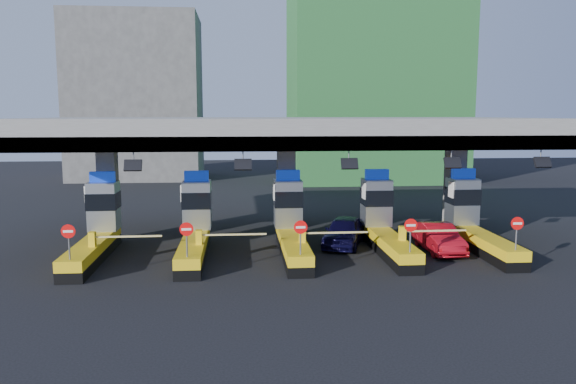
{
  "coord_description": "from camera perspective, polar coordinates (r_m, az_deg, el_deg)",
  "views": [
    {
      "loc": [
        -2.69,
        -28.86,
        7.23
      ],
      "look_at": [
        -0.16,
        0.0,
        3.18
      ],
      "focal_mm": 35.0,
      "sensor_mm": 36.0,
      "label": 1
    }
  ],
  "objects": [
    {
      "name": "toll_lane_center",
      "position": [
        29.83,
        0.26,
        -3.32
      ],
      "size": [
        4.43,
        8.0,
        4.16
      ],
      "color": "black",
      "rests_on": "ground"
    },
    {
      "name": "bg_building_scaffold",
      "position": [
        62.97,
        8.77,
        14.04
      ],
      "size": [
        18.0,
        12.0,
        28.0
      ],
      "primitive_type": "cube",
      "color": "#1E5926",
      "rests_on": "ground"
    },
    {
      "name": "van",
      "position": [
        31.13,
        5.73,
        -4.0
      ],
      "size": [
        3.45,
        5.07,
        1.6
      ],
      "primitive_type": "imported",
      "rotation": [
        0.0,
        0.0,
        -0.36
      ],
      "color": "black",
      "rests_on": "ground"
    },
    {
      "name": "red_car",
      "position": [
        30.72,
        15.05,
        -4.53
      ],
      "size": [
        1.58,
        4.48,
        1.47
      ],
      "primitive_type": "imported",
      "rotation": [
        0.0,
        0.0,
        0.0
      ],
      "color": "#B00D19",
      "rests_on": "ground"
    },
    {
      "name": "toll_lane_far_right",
      "position": [
        32.31,
        18.23,
        -2.85
      ],
      "size": [
        4.43,
        8.0,
        4.16
      ],
      "color": "black",
      "rests_on": "ground"
    },
    {
      "name": "toll_lane_far_left",
      "position": [
        30.6,
        -18.77,
        -3.46
      ],
      "size": [
        4.43,
        8.0,
        4.16
      ],
      "color": "black",
      "rests_on": "ground"
    },
    {
      "name": "bg_building_concrete",
      "position": [
        65.86,
        -15.1,
        9.22
      ],
      "size": [
        14.0,
        10.0,
        18.0
      ],
      "primitive_type": "cube",
      "color": "#4C4C49",
      "rests_on": "ground"
    },
    {
      "name": "toll_lane_right",
      "position": [
        30.69,
        9.61,
        -3.11
      ],
      "size": [
        4.43,
        8.0,
        4.16
      ],
      "color": "black",
      "rests_on": "ground"
    },
    {
      "name": "toll_canopy",
      "position": [
        31.86,
        -0.17,
        5.98
      ],
      "size": [
        28.0,
        12.09,
        7.0
      ],
      "color": "slate",
      "rests_on": "ground"
    },
    {
      "name": "ground",
      "position": [
        29.87,
        0.3,
        -6.05
      ],
      "size": [
        120.0,
        120.0,
        0.0
      ],
      "primitive_type": "plane",
      "color": "black",
      "rests_on": "ground"
    },
    {
      "name": "toll_lane_left",
      "position": [
        29.8,
        -9.38,
        -3.44
      ],
      "size": [
        4.43,
        8.0,
        4.16
      ],
      "color": "black",
      "rests_on": "ground"
    }
  ]
}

